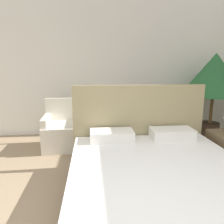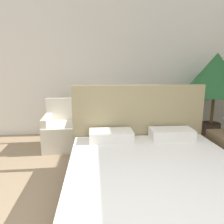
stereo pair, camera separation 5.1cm
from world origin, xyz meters
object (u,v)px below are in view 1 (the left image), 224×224
armchair_near_window_right (118,131)px  side_table (91,134)px  armchair_near_window_left (63,133)px  potted_palm (214,77)px  bed (156,178)px

armchair_near_window_right → side_table: bearing=-177.7°
armchair_near_window_left → armchair_near_window_right: bearing=-2.3°
armchair_near_window_left → armchair_near_window_right: (1.03, -0.00, 0.00)m
armchair_near_window_left → potted_palm: size_ratio=0.51×
armchair_near_window_left → side_table: armchair_near_window_left is taller
armchair_near_window_right → side_table: size_ratio=1.85×
armchair_near_window_left → bed: bearing=-57.7°
potted_palm → bed: bearing=-131.4°
bed → potted_palm: 2.74m
armchair_near_window_left → potted_palm: potted_palm is taller
armchair_near_window_right → potted_palm: (1.88, 0.14, 1.00)m
bed → potted_palm: size_ratio=1.16×
bed → side_table: (-0.71, 1.80, -0.04)m
potted_palm → armchair_near_window_right: bearing=-175.8°
side_table → armchair_near_window_left: bearing=-177.6°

